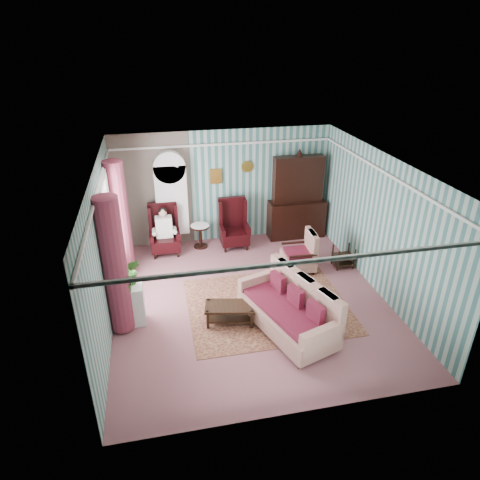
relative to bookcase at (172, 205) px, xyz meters
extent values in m
plane|color=#915459|center=(1.35, -2.84, -1.12)|extent=(6.00, 6.00, 0.00)
cube|color=#3A6A69|center=(1.35, 0.16, 0.33)|extent=(5.50, 0.02, 2.90)
cube|color=#3A6A69|center=(1.35, -5.84, 0.33)|extent=(5.50, 0.02, 2.90)
cube|color=#3A6A69|center=(-1.40, -2.84, 0.33)|extent=(0.02, 6.00, 2.90)
cube|color=#3A6A69|center=(4.10, -2.84, 0.33)|extent=(0.02, 6.00, 2.90)
cube|color=white|center=(1.35, -2.84, 1.78)|extent=(5.50, 6.00, 0.02)
cube|color=#894652|center=(-0.45, 0.15, 0.33)|extent=(1.90, 0.01, 2.90)
cube|color=silver|center=(1.35, -2.84, 1.43)|extent=(5.50, 6.00, 0.05)
cube|color=white|center=(-1.37, -2.24, 0.43)|extent=(0.04, 1.50, 1.90)
cylinder|color=maroon|center=(-1.20, -3.29, 0.23)|extent=(0.44, 0.44, 2.60)
cylinder|color=maroon|center=(-1.20, -1.19, 0.23)|extent=(0.44, 0.44, 2.60)
cube|color=gold|center=(1.15, 0.13, 0.63)|extent=(0.30, 0.03, 0.38)
cube|color=white|center=(0.00, 0.00, 0.00)|extent=(0.80, 0.28, 2.24)
cube|color=black|center=(3.25, -0.12, 0.06)|extent=(1.50, 0.56, 2.36)
cube|color=black|center=(-0.25, -0.39, -0.50)|extent=(0.76, 0.80, 1.25)
cube|color=black|center=(1.50, -0.39, -0.50)|extent=(0.76, 0.80, 1.25)
cylinder|color=black|center=(0.65, -0.24, -0.82)|extent=(0.50, 0.50, 0.60)
cube|color=black|center=(3.82, -1.94, -0.85)|extent=(0.45, 0.38, 0.54)
cube|color=white|center=(-1.05, -3.14, -0.72)|extent=(0.55, 0.35, 0.80)
cube|color=#4A1F18|center=(1.65, -3.14, -1.11)|extent=(3.20, 2.60, 0.01)
cube|color=beige|center=(1.79, -3.96, -0.66)|extent=(1.51, 2.28, 0.92)
cube|color=#B5AA8D|center=(2.73, -1.87, -0.61)|extent=(0.75, 0.81, 1.03)
cube|color=black|center=(0.80, -3.51, -0.92)|extent=(1.01, 0.64, 0.39)
imported|color=#29561B|center=(-1.04, -3.28, -0.11)|extent=(0.47, 0.44, 0.42)
imported|color=#19521C|center=(-0.94, -3.01, -0.06)|extent=(0.32, 0.27, 0.53)
imported|color=#204B17|center=(-1.17, -3.05, -0.12)|extent=(0.29, 0.29, 0.40)
camera|label=1|loc=(-0.38, -10.08, 3.99)|focal=32.00mm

